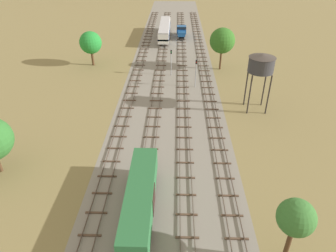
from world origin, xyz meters
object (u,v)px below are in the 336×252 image
Objects in this scene: freight_boxcar_left_nearest at (140,198)px; diesel_railcar_left_near at (165,29)px; water_tower at (261,64)px; signal_post_near at (171,59)px; signal_post_nearest at (196,70)px; shunter_loco_centre_left_mid at (181,30)px.

diesel_railcar_left_near is (-0.01, 67.78, 0.15)m from freight_boxcar_left_nearest.
freight_boxcar_left_nearest is 1.43× the size of water_tower.
water_tower is at bearing -68.25° from diesel_railcar_left_near.
signal_post_near is (2.46, -28.32, 1.00)m from diesel_railcar_left_near.
signal_post_near reaches higher than diesel_railcar_left_near.
water_tower is 1.72× the size of signal_post_nearest.
signal_post_near is at bearing 86.44° from freight_boxcar_left_nearest.
water_tower is (12.32, -44.29, 6.20)m from shunter_loco_centre_left_mid.
signal_post_nearest is (7.38, -34.21, 1.01)m from diesel_railcar_left_near.
water_tower reaches higher than signal_post_near.
water_tower is at bearing 54.95° from freight_boxcar_left_nearest.
signal_post_nearest is at bearing 77.62° from freight_boxcar_left_nearest.
signal_post_nearest is at bearing -50.11° from signal_post_near.
shunter_loco_centre_left_mid is 46.39m from water_tower.
shunter_loco_centre_left_mid is at bearing 85.92° from freight_boxcar_left_nearest.
water_tower reaches higher than shunter_loco_centre_left_mid.
signal_post_nearest reaches higher than freight_boxcar_left_nearest.
shunter_loco_centre_left_mid is at bearing 85.22° from signal_post_near.
signal_post_near is (-4.92, 5.88, -0.01)m from signal_post_nearest.
shunter_loco_centre_left_mid is 0.86× the size of water_tower.
shunter_loco_centre_left_mid is 1.48× the size of signal_post_nearest.
signal_post_nearest is (2.46, -35.29, 1.60)m from shunter_loco_centre_left_mid.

